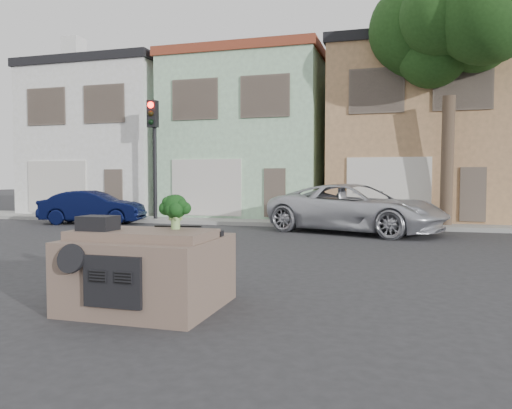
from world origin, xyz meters
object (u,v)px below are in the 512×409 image
at_px(broccoli, 175,211).
at_px(traffic_signal, 154,161).
at_px(navy_sedan, 93,224).
at_px(silver_pickup, 356,233).

bearing_deg(broccoli, traffic_signal, 119.00).
height_order(navy_sedan, silver_pickup, silver_pickup).
xyz_separation_m(navy_sedan, silver_pickup, (10.52, -0.41, 0.00)).
bearing_deg(broccoli, navy_sedan, 128.91).
xyz_separation_m(traffic_signal, broccoli, (6.87, -12.40, -1.18)).
height_order(navy_sedan, traffic_signal, traffic_signal).
relative_size(navy_sedan, broccoli, 8.07).
relative_size(traffic_signal, broccoli, 10.13).
relative_size(silver_pickup, broccoli, 11.83).
bearing_deg(traffic_signal, navy_sedan, -146.34).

